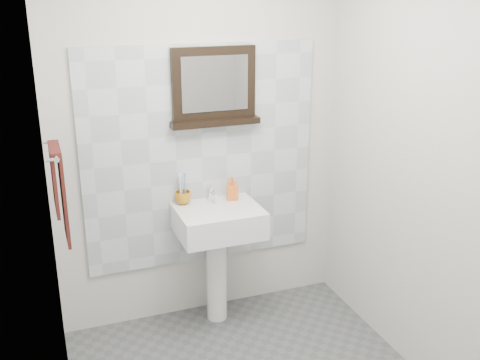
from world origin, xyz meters
The scene contains 12 objects.
back_wall centered at (0.00, 1.10, 1.25)m, with size 2.00×0.01×2.50m, color beige.
front_wall centered at (0.00, -1.10, 1.25)m, with size 2.00×0.01×2.50m, color beige.
left_wall centered at (-1.00, 0.00, 1.25)m, with size 0.01×2.20×2.50m, color beige.
right_wall centered at (1.00, 0.00, 1.25)m, with size 0.01×2.20×2.50m, color beige.
splashback centered at (0.00, 1.09, 1.15)m, with size 1.60×0.02×1.50m, color silver.
pedestal_sink centered at (0.04, 0.87, 0.68)m, with size 0.55×0.44×0.96m.
toothbrush_cup centered at (-0.16, 1.02, 0.90)m, with size 0.11×0.11×0.09m, color #B87615.
toothbrushes centered at (-0.16, 1.02, 0.98)m, with size 0.05×0.04×0.21m.
soap_dispenser centered at (0.18, 0.98, 0.94)m, with size 0.07×0.08×0.16m, color red.
framed_mirror centered at (0.08, 1.06, 1.61)m, with size 0.60×0.11×0.51m.
towel_bar centered at (-0.95, 0.69, 1.40)m, with size 0.07×0.40×0.03m.
hand_towel centered at (-0.94, 0.69, 1.19)m, with size 0.06×0.30×0.55m.
Camera 1 is at (-1.03, -2.40, 2.22)m, focal length 42.00 mm.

